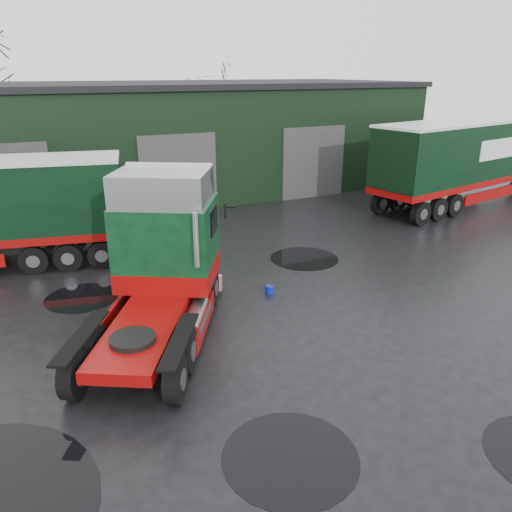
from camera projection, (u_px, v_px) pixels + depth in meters
The scene contains 9 objects.
ground at pixel (269, 346), 13.37m from camera, with size 100.00×100.00×0.00m, color black.
warehouse at pixel (147, 138), 29.95m from camera, with size 32.40×12.40×6.30m.
hero_tractor at pixel (149, 267), 12.80m from camera, with size 3.01×7.10×4.41m, color #0B3318, non-canonical shape.
lorry_right at pixel (471, 162), 27.07m from camera, with size 3.00×17.35×4.56m, color silver, non-canonical shape.
wash_bucket at pixel (269, 290), 16.50m from camera, with size 0.29×0.29×0.27m, color #0819BC.
tree_back_b at pixel (212, 111), 41.45m from camera, with size 4.40×4.40×7.50m, color black, non-canonical shape.
puddle_0 at pixel (290, 457), 9.54m from camera, with size 2.66×2.66×0.01m, color black.
puddle_1 at pixel (304, 258), 19.62m from camera, with size 2.68×2.68×0.01m, color black.
puddle_4 at pixel (82, 298), 16.24m from camera, with size 2.35×2.35×0.01m, color black.
Camera 1 is at (-5.41, -10.36, 6.95)m, focal length 35.00 mm.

